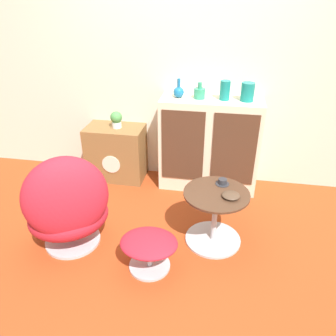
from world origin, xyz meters
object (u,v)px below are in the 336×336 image
object	(u,v)px
vase_inner_left	(200,93)
vase_inner_right	(225,90)
sideboard	(209,145)
vase_rightmost	(248,92)
tv_console	(116,153)
coffee_table	(215,216)
ottoman	(149,246)
bowl	(231,195)
potted_plant	(116,119)
vase_leftmost	(179,92)
teacup	(222,182)
egg_chair	(68,208)

from	to	relation	value
vase_inner_left	vase_inner_right	size ratio (longest dim) A/B	0.86
sideboard	vase_inner_left	xyz separation A→B (m)	(-0.13, 0.00, 0.54)
vase_inner_left	vase_rightmost	bearing A→B (deg)	0.00
tv_console	vase_inner_right	bearing A→B (deg)	0.02
coffee_table	ottoman	bearing A→B (deg)	-139.69
ottoman	vase_inner_left	bearing A→B (deg)	80.44
vase_inner_left	sideboard	bearing A→B (deg)	-1.76
vase_inner_right	bowl	xyz separation A→B (m)	(0.12, -0.98, -0.56)
sideboard	potted_plant	xyz separation A→B (m)	(-1.00, 0.00, 0.22)
vase_rightmost	ottoman	bearing A→B (deg)	-117.16
coffee_table	vase_rightmost	size ratio (longest dim) A/B	3.05
sideboard	vase_inner_left	world-z (taller)	vase_inner_left
vase_inner_right	potted_plant	size ratio (longest dim) A/B	1.04
vase_leftmost	teacup	bearing A→B (deg)	-57.75
vase_inner_left	vase_inner_right	world-z (taller)	vase_inner_right
sideboard	vase_rightmost	size ratio (longest dim) A/B	5.77
egg_chair	vase_rightmost	xyz separation A→B (m)	(1.37, 1.21, 0.67)
vase_rightmost	potted_plant	world-z (taller)	vase_rightmost
coffee_table	vase_inner_left	bearing A→B (deg)	105.01
bowl	vase_leftmost	bearing A→B (deg)	120.22
sideboard	potted_plant	world-z (taller)	sideboard
ottoman	vase_leftmost	size ratio (longest dim) A/B	2.36
ottoman	vase_leftmost	distance (m)	1.57
coffee_table	bowl	size ratio (longest dim) A/B	3.81
tv_console	vase_inner_right	distance (m)	1.38
teacup	coffee_table	bearing A→B (deg)	-105.74
vase_inner_right	teacup	distance (m)	0.97
sideboard	egg_chair	xyz separation A→B (m)	(-1.04, -1.20, -0.10)
vase_inner_left	bowl	world-z (taller)	vase_inner_left
vase_leftmost	teacup	xyz separation A→B (m)	(0.50, -0.79, -0.53)
teacup	vase_inner_right	bearing A→B (deg)	93.30
vase_inner_left	potted_plant	distance (m)	0.94
sideboard	bowl	distance (m)	1.00
egg_chair	sideboard	bearing A→B (deg)	49.19
ottoman	egg_chair	bearing A→B (deg)	169.95
tv_console	bowl	xyz separation A→B (m)	(1.27, -0.98, 0.20)
vase_inner_left	vase_rightmost	world-z (taller)	vase_rightmost
tv_console	ottoman	size ratio (longest dim) A/B	1.42
ottoman	potted_plant	distance (m)	1.56
vase_rightmost	sideboard	bearing A→B (deg)	-179.33
bowl	teacup	bearing A→B (deg)	110.84
bowl	vase_inner_right	bearing A→B (deg)	96.84
vase_leftmost	vase_inner_left	distance (m)	0.21
vase_rightmost	vase_inner_right	bearing A→B (deg)	180.00
vase_leftmost	bowl	bearing A→B (deg)	-59.78
ottoman	tv_console	bearing A→B (deg)	117.23
vase_leftmost	vase_inner_right	size ratio (longest dim) A/B	1.01
coffee_table	vase_rightmost	distance (m)	1.25
tv_console	vase_rightmost	distance (m)	1.57
egg_chair	vase_rightmost	size ratio (longest dim) A/B	4.97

